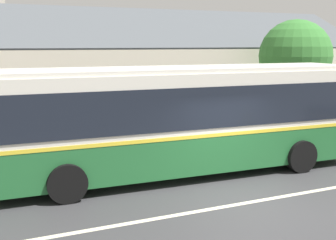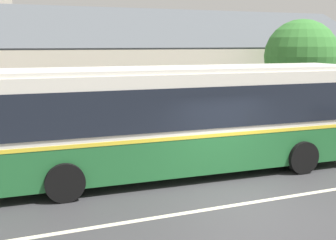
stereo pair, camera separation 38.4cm
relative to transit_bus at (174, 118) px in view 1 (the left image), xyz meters
The scene contains 8 objects.
ground_plane 3.48m from the transit_bus, 74.07° to the right, with size 300.00×300.00×0.00m, color #38383A.
sidewalk_far 3.61m from the transit_bus, 75.04° to the left, with size 60.00×3.00×0.15m, color gray.
lane_divider_stripe 3.47m from the transit_bus, 74.07° to the right, with size 60.00×0.16×0.01m, color beige.
community_building 11.02m from the transit_bus, 77.67° to the left, with size 24.76×9.01×6.79m.
transit_bus is the anchor object (origin of this frame).
bench_down_street 4.07m from the transit_bus, 126.44° to the left, with size 1.57×0.51×0.94m.
street_tree_primary 9.08m from the transit_bus, 27.76° to the left, with size 3.26×3.26×4.98m.
bus_stop_sign 6.74m from the transit_bus, 18.08° to the left, with size 0.36×0.07×2.40m.
Camera 1 is at (-5.84, -8.32, 3.90)m, focal length 45.00 mm.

